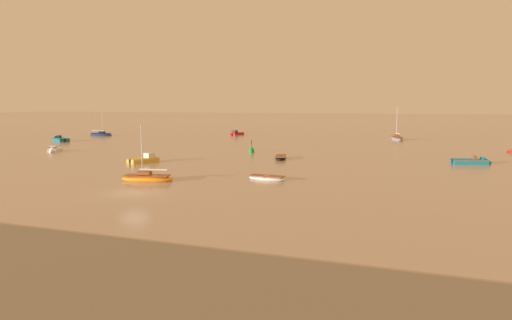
{
  "coord_description": "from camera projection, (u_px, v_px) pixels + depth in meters",
  "views": [
    {
      "loc": [
        24.06,
        -33.92,
        7.93
      ],
      "look_at": [
        2.84,
        25.11,
        0.21
      ],
      "focal_mm": 31.34,
      "sensor_mm": 36.0,
      "label": 1
    }
  ],
  "objects": [
    {
      "name": "ground_plane",
      "position": [
        134.0,
        193.0,
        40.73
      ],
      "size": [
        800.0,
        800.0,
        0.0
      ],
      "primitive_type": "plane",
      "color": "tan"
    },
    {
      "name": "sailboat_moored_0",
      "position": [
        101.0,
        135.0,
        116.65
      ],
      "size": [
        6.26,
        3.08,
        6.73
      ],
      "rotation": [
        0.0,
        0.0,
        0.21
      ],
      "color": "navy",
      "rests_on": "ground"
    },
    {
      "name": "sailboat_moored_1",
      "position": [
        397.0,
        139.0,
        102.08
      ],
      "size": [
        3.82,
        7.31,
        7.83
      ],
      "rotation": [
        0.0,
        0.0,
        1.82
      ],
      "color": "gray",
      "rests_on": "ground"
    },
    {
      "name": "motorboat_moored_0",
      "position": [
        148.0,
        160.0,
        62.66
      ],
      "size": [
        3.48,
        5.18,
        1.87
      ],
      "rotation": [
        0.0,
        0.0,
        1.17
      ],
      "color": "gold",
      "rests_on": "ground"
    },
    {
      "name": "rowboat_moored_3",
      "position": [
        267.0,
        178.0,
        47.65
      ],
      "size": [
        4.17,
        1.71,
        0.64
      ],
      "rotation": [
        0.0,
        0.0,
        6.21
      ],
      "color": "white",
      "rests_on": "ground"
    },
    {
      "name": "motorboat_moored_1",
      "position": [
        54.0,
        150.0,
        76.18
      ],
      "size": [
        3.14,
        4.34,
        1.57
      ],
      "rotation": [
        0.0,
        0.0,
        5.18
      ],
      "color": "white",
      "rests_on": "ground"
    },
    {
      "name": "motorboat_moored_2",
      "position": [
        475.0,
        162.0,
        60.4
      ],
      "size": [
        5.51,
        3.09,
        1.79
      ],
      "rotation": [
        0.0,
        0.0,
        0.26
      ],
      "color": "#197084",
      "rests_on": "ground"
    },
    {
      "name": "motorboat_moored_3",
      "position": [
        235.0,
        134.0,
        118.62
      ],
      "size": [
        2.88,
        5.36,
        1.94
      ],
      "rotation": [
        0.0,
        0.0,
        4.48
      ],
      "color": "red",
      "rests_on": "ground"
    },
    {
      "name": "sailboat_moored_2",
      "position": [
        147.0,
        178.0,
        46.98
      ],
      "size": [
        5.79,
        2.92,
        6.21
      ],
      "rotation": [
        0.0,
        0.0,
        3.37
      ],
      "color": "orange",
      "rests_on": "ground"
    },
    {
      "name": "rowboat_moored_4",
      "position": [
        281.0,
        158.0,
        66.12
      ],
      "size": [
        2.47,
        4.69,
        0.7
      ],
      "rotation": [
        0.0,
        0.0,
        1.79
      ],
      "color": "black",
      "rests_on": "ground"
    },
    {
      "name": "motorboat_moored_4",
      "position": [
        60.0,
        140.0,
        98.71
      ],
      "size": [
        6.26,
        4.76,
        2.06
      ],
      "rotation": [
        0.0,
        0.0,
        2.63
      ],
      "color": "#197084",
      "rests_on": "ground"
    },
    {
      "name": "channel_buoy",
      "position": [
        251.0,
        150.0,
        75.03
      ],
      "size": [
        0.9,
        0.9,
        2.3
      ],
      "color": "#198C2D",
      "rests_on": "ground"
    }
  ]
}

